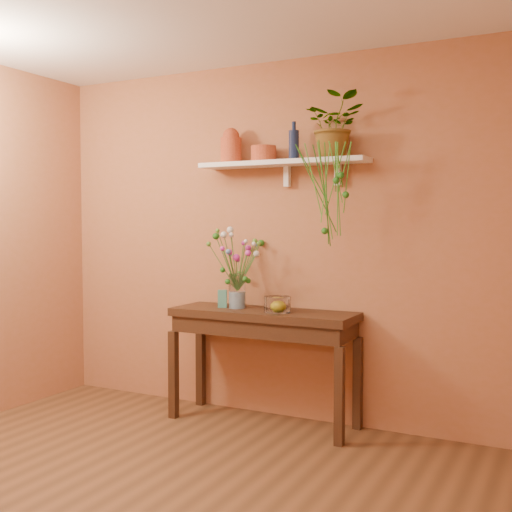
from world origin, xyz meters
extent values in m
cube|color=#A56343|center=(0.00, 2.00, 1.35)|extent=(4.00, 0.04, 2.70)
cube|color=#3E2216|center=(-0.05, 1.76, 0.81)|extent=(1.39, 0.45, 0.06)
cube|color=#3E2216|center=(-0.05, 1.76, 0.72)|extent=(1.33, 0.41, 0.12)
cube|color=#3E2216|center=(-0.71, 1.56, 0.33)|extent=(0.06, 0.06, 0.66)
cube|color=#3E2216|center=(0.62, 1.56, 0.33)|extent=(0.06, 0.06, 0.66)
cube|color=#3E2216|center=(-0.71, 1.95, 0.33)|extent=(0.06, 0.06, 0.66)
cube|color=#3E2216|center=(0.62, 1.95, 0.33)|extent=(0.06, 0.06, 0.66)
cube|color=white|center=(0.05, 1.87, 1.92)|extent=(1.30, 0.24, 0.04)
cube|color=white|center=(0.05, 1.97, 1.83)|extent=(0.04, 0.05, 0.15)
cube|color=white|center=(0.45, 1.97, 1.83)|extent=(0.04, 0.05, 0.15)
cylinder|color=#BF5135|center=(-0.38, 1.87, 2.03)|extent=(0.18, 0.18, 0.19)
sphere|color=#BF5135|center=(-0.38, 1.87, 2.14)|extent=(0.13, 0.13, 0.13)
cylinder|color=#BF5135|center=(-0.10, 1.86, 1.99)|extent=(0.21, 0.21, 0.11)
cylinder|color=#152141|center=(0.14, 1.87, 2.04)|extent=(0.09, 0.09, 0.21)
cylinder|color=#152141|center=(0.14, 1.87, 2.18)|extent=(0.04, 0.04, 0.06)
imported|color=#226218|center=(0.47, 1.85, 2.16)|extent=(0.47, 0.43, 0.44)
cylinder|color=#226218|center=(0.36, 1.68, 1.82)|extent=(0.23, 0.07, 0.41)
cylinder|color=#3E9429|center=(0.38, 1.67, 1.77)|extent=(0.08, 0.15, 0.49)
cylinder|color=#3E9429|center=(0.46, 1.68, 1.69)|extent=(0.04, 0.21, 0.65)
cylinder|color=#226218|center=(0.41, 1.72, 1.78)|extent=(0.11, 0.06, 0.47)
cylinder|color=#3E9429|center=(0.55, 1.65, 1.82)|extent=(0.05, 0.17, 0.40)
cylinder|color=#3E9429|center=(0.56, 1.68, 1.87)|extent=(0.02, 0.17, 0.30)
cylinder|color=#226218|center=(0.48, 1.63, 1.67)|extent=(0.03, 0.31, 0.70)
cylinder|color=#3E9429|center=(0.52, 1.72, 1.78)|extent=(0.20, 0.14, 0.48)
cylinder|color=#3E9429|center=(0.55, 1.69, 1.70)|extent=(0.01, 0.13, 0.63)
cylinder|color=#226218|center=(0.39, 1.71, 1.72)|extent=(0.25, 0.17, 0.61)
cylinder|color=#3E9429|center=(0.55, 1.68, 1.71)|extent=(0.05, 0.12, 0.62)
cylinder|color=#3E9429|center=(0.45, 1.71, 1.75)|extent=(0.09, 0.06, 0.54)
cylinder|color=#226218|center=(0.47, 1.67, 1.68)|extent=(0.03, 0.14, 0.68)
cylinder|color=#3E9429|center=(0.60, 1.73, 1.78)|extent=(0.09, 0.12, 0.47)
cylinder|color=#3E9429|center=(0.59, 1.70, 1.84)|extent=(0.12, 0.06, 0.36)
cylinder|color=#226218|center=(0.53, 1.68, 1.86)|extent=(0.03, 0.10, 0.33)
sphere|color=#226218|center=(0.60, 1.70, 1.67)|extent=(0.05, 0.05, 0.05)
sphere|color=#226218|center=(0.47, 1.66, 1.43)|extent=(0.05, 0.05, 0.05)
sphere|color=#226218|center=(0.57, 1.67, 1.80)|extent=(0.05, 0.05, 0.05)
sphere|color=#226218|center=(0.54, 1.68, 1.77)|extent=(0.05, 0.05, 0.05)
cylinder|color=white|center=(-0.27, 1.77, 0.97)|extent=(0.12, 0.12, 0.26)
cylinder|color=silver|center=(-0.27, 1.77, 0.90)|extent=(0.11, 0.11, 0.12)
cylinder|color=#386B28|center=(-0.26, 1.69, 1.12)|extent=(0.02, 0.17, 0.30)
sphere|color=#527CB8|center=(-0.25, 1.61, 1.27)|extent=(0.04, 0.04, 0.04)
cylinder|color=#386B28|center=(-0.26, 1.69, 1.12)|extent=(0.02, 0.15, 0.30)
sphere|color=#BF2CA9|center=(-0.25, 1.62, 1.27)|extent=(0.04, 0.04, 0.04)
cylinder|color=#386B28|center=(-0.25, 1.72, 1.10)|extent=(0.05, 0.11, 0.26)
sphere|color=#BF2CA9|center=(-0.22, 1.67, 1.23)|extent=(0.05, 0.05, 0.05)
cylinder|color=#386B28|center=(-0.20, 1.71, 1.12)|extent=(0.15, 0.11, 0.29)
sphere|color=#BF2CA9|center=(-0.12, 1.66, 1.26)|extent=(0.04, 0.04, 0.04)
cylinder|color=#386B28|center=(-0.21, 1.73, 1.16)|extent=(0.11, 0.07, 0.37)
sphere|color=silver|center=(-0.16, 1.70, 1.35)|extent=(0.03, 0.03, 0.03)
cylinder|color=#386B28|center=(-0.19, 1.75, 1.15)|extent=(0.16, 0.04, 0.35)
sphere|color=silver|center=(-0.11, 1.74, 1.33)|extent=(0.03, 0.03, 0.03)
cylinder|color=#386B28|center=(-0.20, 1.79, 1.11)|extent=(0.14, 0.06, 0.28)
sphere|color=silver|center=(-0.13, 1.82, 1.25)|extent=(0.05, 0.05, 0.05)
cylinder|color=#386B28|center=(-0.19, 1.80, 1.15)|extent=(0.16, 0.07, 0.35)
sphere|color=#588A31|center=(-0.12, 1.82, 1.33)|extent=(0.04, 0.04, 0.04)
cylinder|color=#386B28|center=(-0.22, 1.82, 1.16)|extent=(0.10, 0.12, 0.37)
sphere|color=#588A31|center=(-0.18, 1.88, 1.34)|extent=(0.04, 0.04, 0.04)
cylinder|color=#386B28|center=(-0.22, 1.87, 1.15)|extent=(0.10, 0.21, 0.36)
sphere|color=#226218|center=(-0.17, 1.97, 1.33)|extent=(0.05, 0.05, 0.05)
cylinder|color=#386B28|center=(-0.25, 1.89, 1.15)|extent=(0.04, 0.25, 0.35)
sphere|color=#527CB8|center=(-0.23, 2.01, 1.32)|extent=(0.05, 0.05, 0.05)
cylinder|color=#386B28|center=(-0.27, 1.82, 1.15)|extent=(0.01, 0.12, 0.35)
sphere|color=#BF2CA9|center=(-0.28, 1.88, 1.33)|extent=(0.04, 0.04, 0.04)
cylinder|color=#386B28|center=(-0.27, 1.86, 1.13)|extent=(0.02, 0.20, 0.31)
sphere|color=#BF2CA9|center=(-0.28, 1.96, 1.29)|extent=(0.05, 0.05, 0.05)
cylinder|color=#386B28|center=(-0.31, 1.84, 1.08)|extent=(0.07, 0.15, 0.22)
sphere|color=#BF2CA9|center=(-0.34, 1.91, 1.19)|extent=(0.03, 0.03, 0.03)
cylinder|color=#386B28|center=(-0.31, 1.79, 1.18)|extent=(0.08, 0.05, 0.41)
sphere|color=silver|center=(-0.35, 1.81, 1.39)|extent=(0.04, 0.04, 0.04)
cylinder|color=#386B28|center=(-0.32, 1.80, 1.20)|extent=(0.10, 0.08, 0.45)
sphere|color=silver|center=(-0.37, 1.84, 1.43)|extent=(0.05, 0.05, 0.05)
cylinder|color=#386B28|center=(-0.32, 1.76, 1.18)|extent=(0.12, 0.01, 0.42)
sphere|color=silver|center=(-0.38, 1.76, 1.39)|extent=(0.05, 0.05, 0.05)
cylinder|color=#386B28|center=(-0.34, 1.75, 1.20)|extent=(0.16, 0.04, 0.45)
sphere|color=#588A31|center=(-0.42, 1.73, 1.42)|extent=(0.03, 0.03, 0.03)
cylinder|color=#386B28|center=(-0.38, 1.74, 1.15)|extent=(0.22, 0.07, 0.35)
sphere|color=#588A31|center=(-0.48, 1.71, 1.32)|extent=(0.04, 0.04, 0.04)
cylinder|color=#386B28|center=(-0.34, 1.73, 1.18)|extent=(0.14, 0.08, 0.41)
sphere|color=#226218|center=(-0.41, 1.69, 1.38)|extent=(0.05, 0.05, 0.05)
cylinder|color=#386B28|center=(-0.28, 1.74, 1.11)|extent=(0.04, 0.06, 0.27)
sphere|color=#527CB8|center=(-0.30, 1.71, 1.25)|extent=(0.03, 0.03, 0.03)
cylinder|color=#386B28|center=(-0.30, 1.71, 1.13)|extent=(0.07, 0.12, 0.32)
sphere|color=#BF2CA9|center=(-0.33, 1.66, 1.29)|extent=(0.04, 0.04, 0.04)
sphere|color=#226218|center=(-0.38, 1.73, 1.13)|extent=(0.04, 0.04, 0.04)
sphere|color=#226218|center=(-0.32, 1.89, 1.09)|extent=(0.04, 0.04, 0.04)
sphere|color=#226218|center=(-0.21, 1.82, 1.05)|extent=(0.04, 0.04, 0.04)
sphere|color=#226218|center=(-0.17, 1.71, 1.07)|extent=(0.04, 0.04, 0.04)
sphere|color=#226218|center=(-0.33, 1.79, 1.07)|extent=(0.04, 0.04, 0.04)
sphere|color=#226218|center=(-0.32, 1.71, 1.04)|extent=(0.04, 0.04, 0.04)
cylinder|color=white|center=(0.09, 1.70, 0.90)|extent=(0.19, 0.19, 0.11)
cylinder|color=white|center=(0.09, 1.70, 0.85)|extent=(0.19, 0.19, 0.01)
sphere|color=yellow|center=(0.10, 1.69, 0.89)|extent=(0.08, 0.08, 0.08)
cube|color=teal|center=(-0.38, 1.74, 0.91)|extent=(0.08, 0.07, 0.13)
camera|label=1|loc=(2.01, -2.37, 1.48)|focal=44.42mm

